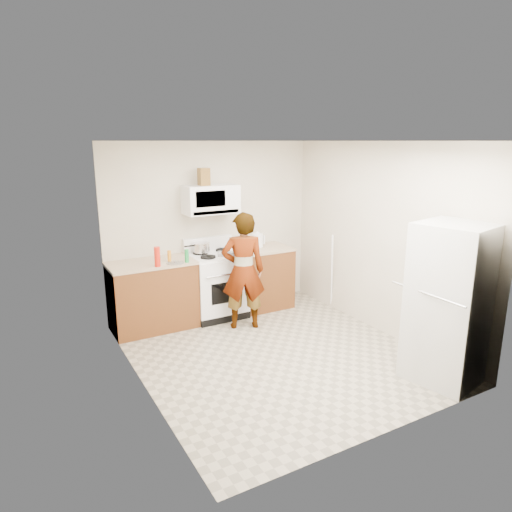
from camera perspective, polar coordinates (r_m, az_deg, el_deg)
floor at (r=5.66m, az=2.45°, el=-12.04°), size 3.60×3.60×0.00m
back_wall at (r=6.78m, az=-5.44°, el=3.51°), size 3.20×0.02×2.50m
right_wall at (r=6.20m, az=15.19°, el=2.06°), size 0.02×3.60×2.50m
cabinet_left at (r=6.36m, az=-12.76°, el=-4.96°), size 1.12×0.62×0.90m
counter_left at (r=6.23m, az=-13.00°, el=-0.89°), size 1.14×0.64×0.03m
cabinet_right at (r=7.01m, az=0.81°, el=-2.81°), size 0.80×0.62×0.90m
counter_right at (r=6.89m, az=0.82°, el=0.92°), size 0.82×0.64×0.03m
gas_range at (r=6.65m, az=-4.99°, el=-3.49°), size 0.76×0.65×1.13m
microwave at (r=6.50m, az=-5.69°, el=7.07°), size 0.76×0.38×0.40m
person at (r=6.14m, az=-1.61°, el=-1.88°), size 0.68×0.57×1.60m
fridge at (r=5.20m, az=23.04°, el=-5.48°), size 0.84×0.84×1.70m
kettle at (r=6.92m, az=0.20°, el=1.97°), size 0.18×0.18×0.20m
jug at (r=6.40m, az=-6.54°, el=9.81°), size 0.14×0.14×0.24m
saucepan at (r=6.57m, az=-6.84°, el=1.06°), size 0.24×0.24×0.13m
tray at (r=6.44m, az=-3.72°, el=0.29°), size 0.29×0.25×0.05m
bottle_spray at (r=5.96m, az=-12.24°, el=-0.09°), size 0.08×0.08×0.26m
bottle_hot_sauce at (r=6.17m, az=-10.79°, el=-0.02°), size 0.05×0.05×0.15m
bottle_green_cap at (r=6.09m, az=-8.66°, el=0.01°), size 0.07×0.07×0.18m
pot_lid at (r=6.09m, az=-10.10°, el=-0.85°), size 0.27×0.27×0.01m
broom at (r=6.95m, az=9.46°, el=-1.92°), size 0.19×0.19×1.17m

